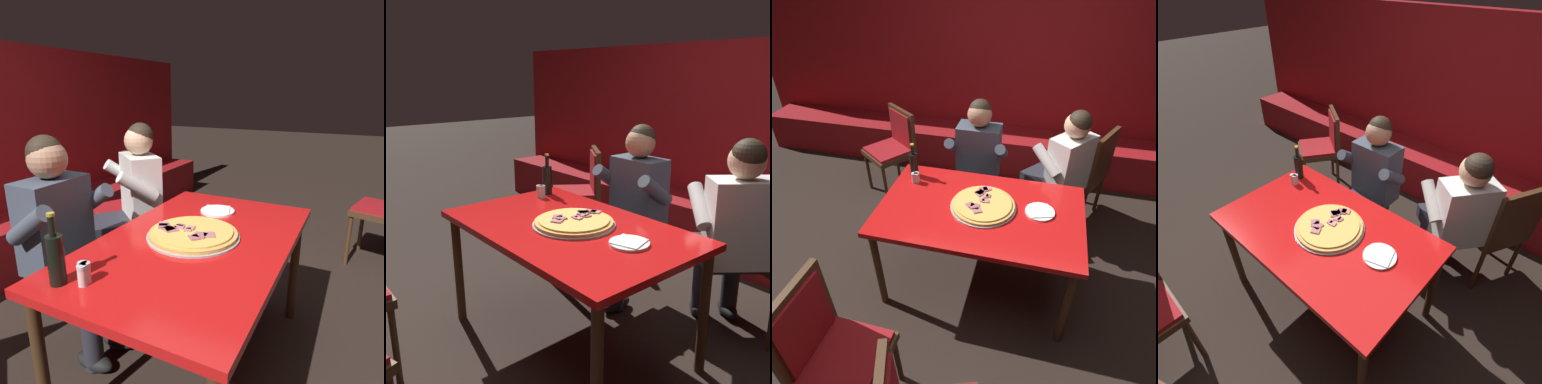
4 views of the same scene
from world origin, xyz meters
TOP-DOWN VIEW (x-y plane):
  - ground_plane at (0.00, 0.00)m, footprint 24.00×24.00m
  - main_dining_table at (0.00, 0.00)m, footprint 1.47×0.90m
  - pizza at (0.02, 0.03)m, footprint 0.48×0.48m
  - plate_white_paper at (0.42, 0.06)m, footprint 0.21×0.21m
  - beer_bottle at (-0.61, 0.30)m, footprint 0.07×0.07m
  - shaker_red_pepper_flakes at (-0.56, 0.20)m, footprint 0.04×0.04m
  - shaker_black_pepper at (-0.56, 0.22)m, footprint 0.04×0.04m
  - shaker_parmesan at (-0.58, 0.20)m, footprint 0.04×0.04m
  - diner_seated_blue_shirt at (-0.18, 0.71)m, footprint 0.53×0.53m
  - dining_chair_far_right at (0.82, 1.09)m, footprint 0.59×0.59m
  - diner_standing_companion at (0.56, 0.83)m, footprint 0.64×0.63m

SIDE VIEW (x-z plane):
  - ground_plane at x=0.00m, z-range 0.00..0.00m
  - dining_chair_far_right at x=0.82m, z-range 0.08..1.06m
  - main_dining_table at x=0.00m, z-range 0.31..1.08m
  - diner_seated_blue_shirt at x=-0.18m, z-range 0.07..1.34m
  - diner_standing_companion at x=0.56m, z-range 0.07..1.34m
  - plate_white_paper at x=0.42m, z-range 0.77..0.79m
  - pizza at x=0.02m, z-range 0.77..0.81m
  - shaker_red_pepper_flakes at x=-0.56m, z-range 0.77..0.85m
  - shaker_black_pepper at x=-0.56m, z-range 0.77..0.85m
  - shaker_parmesan at x=-0.58m, z-range 0.77..0.85m
  - beer_bottle at x=-0.61m, z-range 0.74..1.03m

